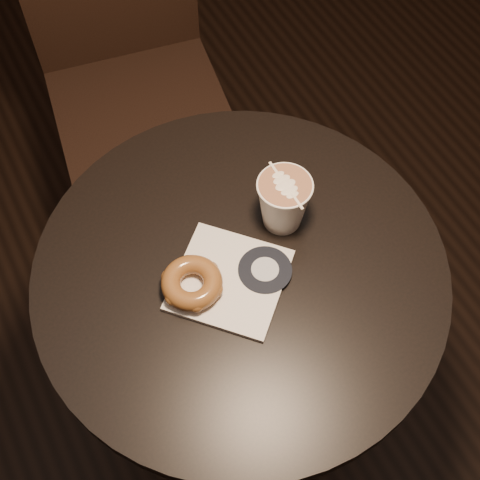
# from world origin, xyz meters

# --- Properties ---
(cafe_table) EXTENTS (0.70, 0.70, 0.75)m
(cafe_table) POSITION_xyz_m (0.00, 0.00, 0.55)
(cafe_table) COLOR black
(cafe_table) RESTS_ON ground
(chair) EXTENTS (0.48, 0.48, 1.05)m
(chair) POSITION_xyz_m (0.09, 0.76, 0.59)
(chair) COLOR black
(chair) RESTS_ON ground
(pastry_bag) EXTENTS (0.25, 0.25, 0.01)m
(pastry_bag) POSITION_xyz_m (-0.03, -0.01, 0.75)
(pastry_bag) COLOR white
(pastry_bag) RESTS_ON cafe_table
(doughnut) EXTENTS (0.10, 0.10, 0.03)m
(doughnut) POSITION_xyz_m (-0.09, 0.00, 0.77)
(doughnut) COLOR brown
(doughnut) RESTS_ON pastry_bag
(latte_cup) EXTENTS (0.09, 0.09, 0.10)m
(latte_cup) POSITION_xyz_m (0.11, 0.05, 0.80)
(latte_cup) COLOR white
(latte_cup) RESTS_ON cafe_table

